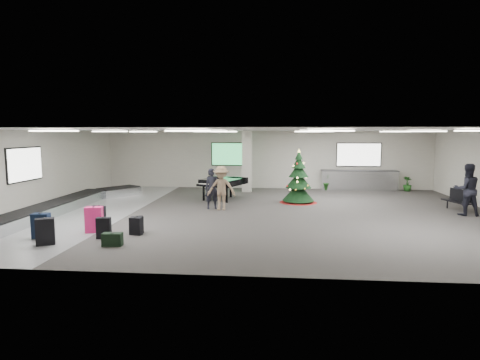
# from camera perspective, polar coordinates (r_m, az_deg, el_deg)

# --- Properties ---
(ground) EXTENTS (18.00, 18.00, 0.00)m
(ground) POSITION_cam_1_polar(r_m,az_deg,el_deg) (15.64, 3.19, -4.66)
(ground) COLOR #343230
(ground) RESTS_ON ground
(room_envelope) EXTENTS (18.02, 14.02, 3.21)m
(room_envelope) POSITION_cam_1_polar(r_m,az_deg,el_deg) (16.04, 1.96, 4.03)
(room_envelope) COLOR beige
(room_envelope) RESTS_ON ground
(baggage_carousel) EXTENTS (2.28, 9.71, 0.43)m
(baggage_carousel) POSITION_cam_1_polar(r_m,az_deg,el_deg) (17.61, -23.29, -3.21)
(baggage_carousel) COLOR silver
(baggage_carousel) RESTS_ON ground
(service_counter) EXTENTS (4.05, 0.65, 1.08)m
(service_counter) POSITION_cam_1_polar(r_m,az_deg,el_deg) (22.57, 16.57, -0.01)
(service_counter) COLOR silver
(service_counter) RESTS_ON ground
(suitcase_0) EXTENTS (0.55, 0.45, 0.77)m
(suitcase_0) POSITION_cam_1_polar(r_m,az_deg,el_deg) (12.37, -25.97, -6.63)
(suitcase_0) COLOR black
(suitcase_0) RESTS_ON ground
(suitcase_1) EXTENTS (0.42, 0.26, 0.64)m
(suitcase_1) POSITION_cam_1_polar(r_m,az_deg,el_deg) (12.49, -18.81, -6.47)
(suitcase_1) COLOR black
(suitcase_1) RESTS_ON ground
(pink_suitcase) EXTENTS (0.56, 0.39, 0.83)m
(pink_suitcase) POSITION_cam_1_polar(r_m,az_deg,el_deg) (13.28, -20.04, -5.33)
(pink_suitcase) COLOR #F52070
(pink_suitcase) RESTS_ON ground
(suitcase_3) EXTENTS (0.40, 0.34, 0.54)m
(suitcase_3) POSITION_cam_1_polar(r_m,az_deg,el_deg) (12.85, -14.38, -6.17)
(suitcase_3) COLOR black
(suitcase_3) RESTS_ON ground
(navy_suitcase) EXTENTS (0.51, 0.34, 0.76)m
(navy_suitcase) POSITION_cam_1_polar(r_m,az_deg,el_deg) (13.18, -26.43, -5.85)
(navy_suitcase) COLOR black
(navy_suitcase) RESTS_ON ground
(suitcase_5) EXTENTS (0.43, 0.33, 0.60)m
(suitcase_5) POSITION_cam_1_polar(r_m,az_deg,el_deg) (13.05, -26.16, -6.33)
(suitcase_5) COLOR black
(suitcase_5) RESTS_ON ground
(green_duffel) EXTENTS (0.55, 0.31, 0.37)m
(green_duffel) POSITION_cam_1_polar(r_m,az_deg,el_deg) (11.65, -17.69, -8.04)
(green_duffel) COLOR black
(green_duffel) RESTS_ON ground
(suitcase_7) EXTENTS (0.40, 0.26, 0.55)m
(suitcase_7) POSITION_cam_1_polar(r_m,az_deg,el_deg) (12.63, -14.59, -6.37)
(suitcase_7) COLOR black
(suitcase_7) RESTS_ON ground
(suitcase_8) EXTENTS (0.50, 0.35, 0.69)m
(suitcase_8) POSITION_cam_1_polar(r_m,az_deg,el_deg) (14.15, -19.55, -4.86)
(suitcase_8) COLOR black
(suitcase_8) RESTS_ON ground
(christmas_tree) EXTENTS (1.67, 1.67, 2.39)m
(christmas_tree) POSITION_cam_1_polar(r_m,az_deg,el_deg) (17.95, 8.31, -0.60)
(christmas_tree) COLOR maroon
(christmas_tree) RESTS_ON ground
(grand_piano) EXTENTS (2.20, 2.45, 1.15)m
(grand_piano) POSITION_cam_1_polar(r_m,az_deg,el_deg) (18.55, -2.52, -0.30)
(grand_piano) COLOR black
(grand_piano) RESTS_ON ground
(bench) EXTENTS (0.79, 1.40, 0.84)m
(bench) POSITION_cam_1_polar(r_m,az_deg,el_deg) (18.13, 28.74, -2.38)
(bench) COLOR black
(bench) RESTS_ON ground
(traveler_a) EXTENTS (0.69, 0.56, 1.65)m
(traveler_a) POSITION_cam_1_polar(r_m,az_deg,el_deg) (16.34, -3.99, -1.24)
(traveler_a) COLOR black
(traveler_a) RESTS_ON ground
(traveler_b) EXTENTS (1.16, 0.70, 1.77)m
(traveler_b) POSITION_cam_1_polar(r_m,az_deg,el_deg) (16.06, -2.68, -1.15)
(traveler_b) COLOR #816850
(traveler_b) RESTS_ON ground
(traveler_bench) EXTENTS (0.98, 0.77, 1.95)m
(traveler_bench) POSITION_cam_1_polar(r_m,az_deg,el_deg) (17.19, 29.55, -1.20)
(traveler_bench) COLOR black
(traveler_bench) RESTS_ON ground
(potted_plant_left) EXTENTS (0.64, 0.60, 0.91)m
(potted_plant_left) POSITION_cam_1_polar(r_m,az_deg,el_deg) (22.15, 12.21, -0.24)
(potted_plant_left) COLOR #144014
(potted_plant_left) RESTS_ON ground
(potted_plant_right) EXTENTS (0.63, 0.63, 0.79)m
(potted_plant_right) POSITION_cam_1_polar(r_m,az_deg,el_deg) (23.04, 22.72, -0.50)
(potted_plant_right) COLOR #144014
(potted_plant_right) RESTS_ON ground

